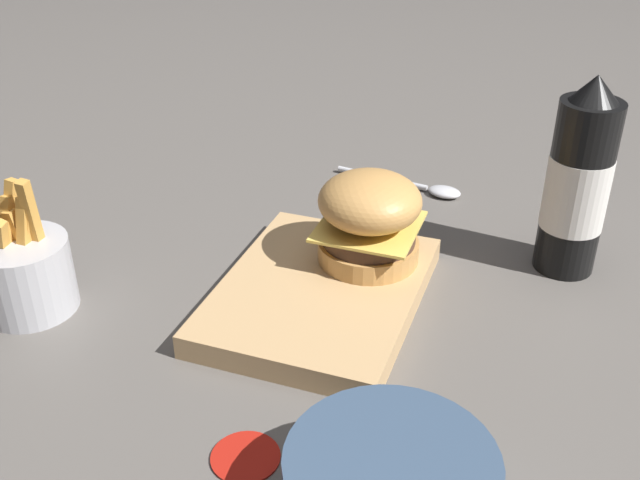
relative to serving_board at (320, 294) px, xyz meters
The scene contains 7 objects.
ground_plane 0.02m from the serving_board, 70.63° to the left, with size 6.00×6.00×0.00m, color #5B5651.
serving_board is the anchor object (origin of this frame).
burger 0.09m from the serving_board, 26.89° to the right, with size 0.10×0.10×0.10m.
ketchup_bottle 0.29m from the serving_board, 54.96° to the right, with size 0.06×0.06×0.21m.
fries_basket 0.29m from the serving_board, 110.81° to the left, with size 0.09×0.09×0.14m.
spoon 0.29m from the serving_board, ahead, with size 0.04×0.17×0.01m.
ketchup_puddle 0.21m from the serving_board, behind, with size 0.05×0.05×0.00m.
Camera 1 is at (-0.59, -0.23, 0.44)m, focal length 42.00 mm.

